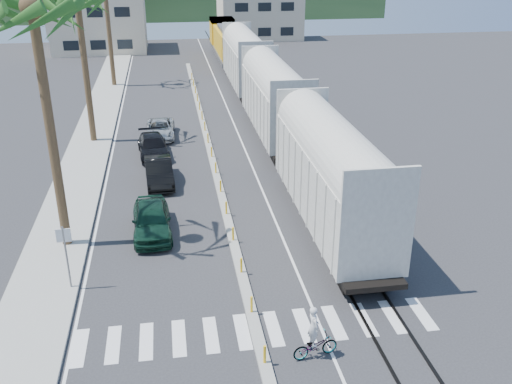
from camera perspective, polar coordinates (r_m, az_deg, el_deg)
ground at (r=23.93m, az=-0.81°, el=-10.80°), size 140.00×140.00×0.00m
sidewalk at (r=46.87m, az=-15.78°, el=6.09°), size 3.00×90.00×0.15m
rails at (r=50.02m, az=0.21°, el=8.02°), size 1.56×100.00×0.06m
median at (r=41.81m, az=-4.80°, el=4.83°), size 0.45×60.00×0.85m
crosswalk at (r=22.32m, az=-0.05°, el=-13.66°), size 14.00×2.20×0.01m
lane_markings at (r=46.54m, az=-7.96°, el=6.55°), size 9.42×90.00×0.01m
freight_train at (r=47.74m, az=0.54°, el=10.82°), size 3.00×60.94×5.85m
street_sign at (r=24.85m, az=-18.52°, el=-5.42°), size 0.60×0.08×3.00m
buildings at (r=91.71m, az=-11.87°, el=17.49°), size 38.00×27.00×10.00m
car_lead at (r=29.10m, az=-10.40°, el=-2.70°), size 2.24×4.84×1.60m
car_second at (r=35.16m, az=-9.68°, el=2.01°), size 2.15×4.76×1.50m
car_third at (r=39.89m, az=-10.25°, el=4.51°), size 2.84×5.15×1.39m
car_rear at (r=43.83m, az=-9.58°, el=6.24°), size 2.42×4.75×1.28m
cyclist at (r=20.87m, az=5.91°, el=-14.62°), size 1.21×1.90×2.09m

